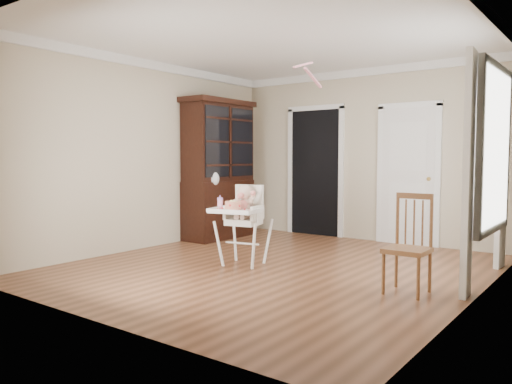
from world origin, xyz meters
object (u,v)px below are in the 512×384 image
Objects in this scene: china_cabinet at (219,169)px; dining_chair at (408,247)px; high_chair at (243,215)px; cake at (233,206)px; sippy_cup at (220,203)px.

china_cabinet is 2.33× the size of dining_chair.
china_cabinet reaches higher than dining_chair.
china_cabinet is at bearing 127.03° from high_chair.
cake is 0.25× the size of dining_chair.
dining_chair is at bearing -21.18° from china_cabinet.
dining_chair is (2.06, -0.04, -0.17)m from high_chair.
china_cabinet is (-1.37, 1.55, 0.36)m from sippy_cup.
cake is 2.35m from china_cabinet.
china_cabinet is (-1.59, 1.37, 0.50)m from high_chair.
high_chair is at bearing 178.66° from dining_chair.
china_cabinet reaches higher than high_chair.
high_chair reaches higher than dining_chair.
cake is 0.29m from sippy_cup.
high_chair is 4.12× the size of cake.
cake is at bearing -44.94° from china_cabinet.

